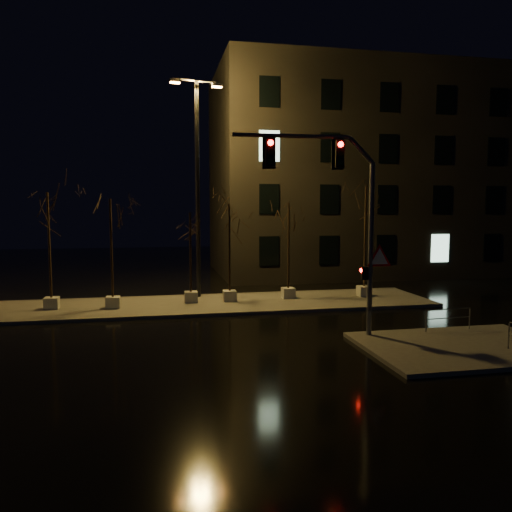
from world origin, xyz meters
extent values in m
plane|color=black|center=(0.00, 0.00, 0.00)|extent=(90.00, 90.00, 0.00)
cube|color=#4E4B46|center=(0.00, 6.00, 0.07)|extent=(22.00, 5.00, 0.15)
cube|color=#4E4B46|center=(7.50, -3.50, 0.07)|extent=(7.00, 5.00, 0.15)
cube|color=black|center=(14.00, 18.00, 7.50)|extent=(25.00, 12.00, 15.00)
cube|color=#ABAAA0|center=(-8.00, 6.02, 0.43)|extent=(0.65, 0.65, 0.55)
cylinder|color=black|center=(-8.00, 6.02, 3.19)|extent=(0.11, 0.11, 4.97)
cube|color=#ABAAA0|center=(-5.15, 5.65, 0.43)|extent=(0.65, 0.65, 0.55)
cylinder|color=black|center=(-5.15, 5.65, 3.04)|extent=(0.11, 0.11, 4.68)
cube|color=#ABAAA0|center=(-1.36, 6.38, 0.43)|extent=(0.65, 0.65, 0.55)
cylinder|color=black|center=(-1.36, 6.38, 2.71)|extent=(0.11, 0.11, 4.02)
cube|color=#ABAAA0|center=(0.62, 6.31, 0.43)|extent=(0.65, 0.65, 0.55)
cylinder|color=black|center=(0.62, 6.31, 2.91)|extent=(0.11, 0.11, 4.41)
cube|color=#ABAAA0|center=(3.82, 6.56, 0.43)|extent=(0.65, 0.65, 0.55)
cylinder|color=black|center=(3.82, 6.56, 2.95)|extent=(0.11, 0.11, 4.51)
cube|color=#ABAAA0|center=(8.03, 6.33, 0.43)|extent=(0.65, 0.65, 0.55)
cylinder|color=black|center=(8.03, 6.33, 3.41)|extent=(0.11, 0.11, 5.41)
cylinder|color=slate|center=(4.83, -1.50, 3.37)|extent=(0.19, 0.19, 6.44)
cylinder|color=slate|center=(1.78, -1.44, 7.50)|extent=(4.30, 0.23, 0.15)
cube|color=black|center=(3.54, -1.48, 6.91)|extent=(0.33, 0.24, 0.97)
cube|color=black|center=(0.96, -1.43, 6.91)|extent=(0.33, 0.24, 0.97)
cube|color=black|center=(4.59, -1.50, 2.51)|extent=(0.24, 0.20, 0.48)
cone|color=red|center=(5.15, -1.56, 3.05)|extent=(1.12, 0.05, 1.12)
sphere|color=#FF0C07|center=(4.83, -1.50, 7.23)|extent=(0.19, 0.19, 0.19)
cylinder|color=black|center=(-0.83, 7.96, 5.86)|extent=(0.23, 0.23, 11.42)
cylinder|color=black|center=(-0.83, 7.96, 11.57)|extent=(2.48, 0.66, 0.11)
cube|color=orange|center=(-1.95, 7.71, 11.39)|extent=(0.63, 0.44, 0.23)
cube|color=orange|center=(0.28, 8.21, 11.39)|extent=(0.63, 0.44, 0.23)
cylinder|color=slate|center=(7.17, -1.56, 0.55)|extent=(0.04, 0.04, 0.81)
cylinder|color=slate|center=(9.14, -1.44, 0.55)|extent=(0.04, 0.04, 0.81)
cylinder|color=slate|center=(8.16, -1.50, 1.00)|extent=(1.97, 0.16, 0.04)
cylinder|color=slate|center=(8.16, -1.50, 0.64)|extent=(1.97, 0.16, 0.04)
cylinder|color=slate|center=(8.74, -4.20, 0.59)|extent=(0.05, 0.05, 0.87)
camera|label=1|loc=(-3.03, -18.88, 4.96)|focal=35.00mm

